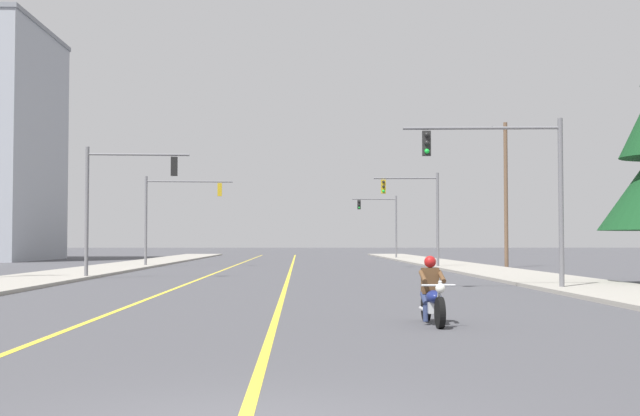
{
  "coord_description": "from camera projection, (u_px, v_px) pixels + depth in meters",
  "views": [
    {
      "loc": [
        0.54,
        -7.7,
        1.78
      ],
      "look_at": [
        1.35,
        24.78,
        3.08
      ],
      "focal_mm": 46.02,
      "sensor_mm": 36.0,
      "label": 1
    }
  ],
  "objects": [
    {
      "name": "sidewalk_kerb_left",
      "position": [
        95.0,
        270.0,
        47.29
      ],
      "size": [
        4.4,
        110.0,
        0.14
      ],
      "primitive_type": "cube",
      "color": "#9E998E",
      "rests_on": "ground"
    },
    {
      "name": "sidewalk_kerb_right",
      "position": [
        484.0,
        270.0,
        47.85
      ],
      "size": [
        4.4,
        110.0,
        0.14
      ],
      "primitive_type": "cube",
      "color": "#9E998E",
      "rests_on": "ground"
    },
    {
      "name": "traffic_signal_mid_right",
      "position": [
        419.0,
        206.0,
        53.17
      ],
      "size": [
        4.22,
        0.37,
        6.2
      ],
      "color": "slate",
      "rests_on": "ground"
    },
    {
      "name": "traffic_signal_near_left",
      "position": [
        117.0,
        192.0,
        38.51
      ],
      "size": [
        4.84,
        0.54,
        6.2
      ],
      "color": "slate",
      "rests_on": "ground"
    },
    {
      "name": "utility_pole_right_far",
      "position": [
        506.0,
        192.0,
        54.14
      ],
      "size": [
        2.09,
        0.26,
        9.63
      ],
      "color": "brown",
      "rests_on": "ground"
    },
    {
      "name": "lane_stripe_center",
      "position": [
        291.0,
        268.0,
        52.56
      ],
      "size": [
        0.16,
        100.0,
        0.01
      ],
      "primitive_type": "cube",
      "color": "yellow",
      "rests_on": "ground"
    },
    {
      "name": "motorcycle_with_rider",
      "position": [
        432.0,
        297.0,
        17.46
      ],
      "size": [
        0.7,
        2.19,
        1.46
      ],
      "color": "black",
      "rests_on": "ground"
    },
    {
      "name": "traffic_signal_far_right",
      "position": [
        384.0,
        217.0,
        80.19
      ],
      "size": [
        4.4,
        0.58,
        6.2
      ],
      "color": "slate",
      "rests_on": "ground"
    },
    {
      "name": "lane_stripe_left",
      "position": [
        227.0,
        268.0,
        52.46
      ],
      "size": [
        0.16,
        100.0,
        0.01
      ],
      "primitive_type": "cube",
      "color": "yellow",
      "rests_on": "ground"
    },
    {
      "name": "traffic_signal_near_right",
      "position": [
        514.0,
        175.0,
        29.45
      ],
      "size": [
        5.73,
        0.47,
        6.2
      ],
      "color": "slate",
      "rests_on": "ground"
    },
    {
      "name": "traffic_signal_mid_left",
      "position": [
        172.0,
        206.0,
        56.08
      ],
      "size": [
        5.96,
        0.64,
        6.2
      ],
      "color": "slate",
      "rests_on": "ground"
    }
  ]
}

